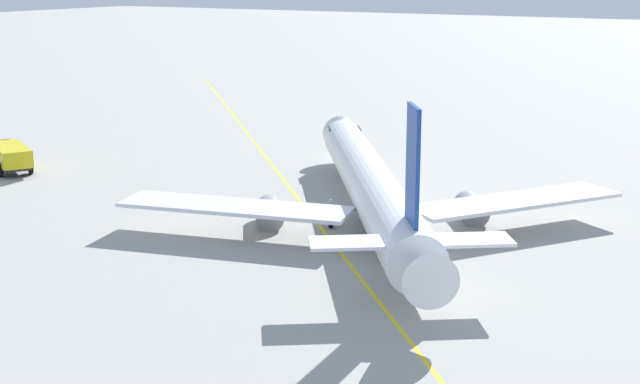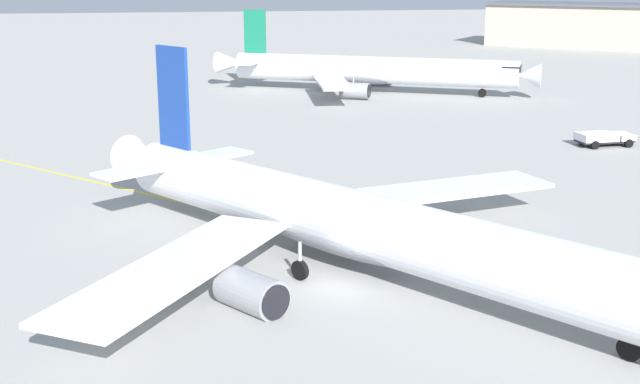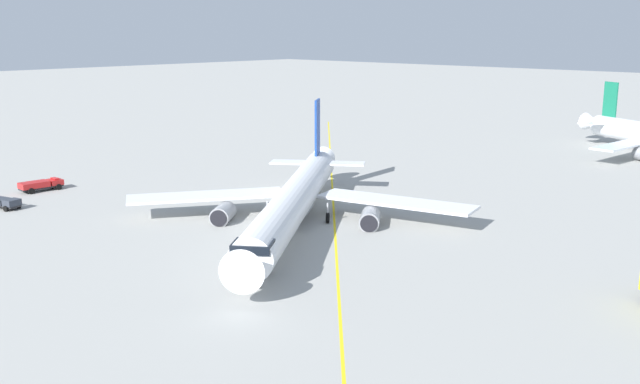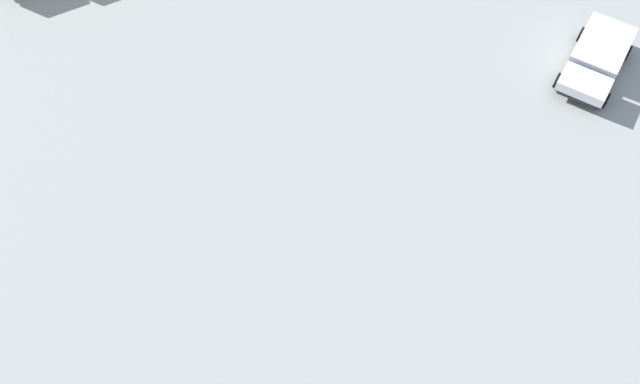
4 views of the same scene
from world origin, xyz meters
TOP-DOWN VIEW (x-y plane):
  - pushback_tug_truck at (31.23, -31.94)m, footprint 2.91×5.41m

SIDE VIEW (x-z plane):
  - pushback_tug_truck at x=31.23m, z-range 0.16..1.46m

